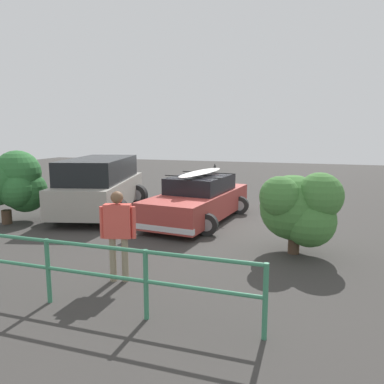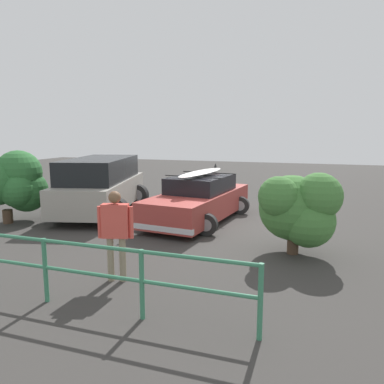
% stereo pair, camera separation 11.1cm
% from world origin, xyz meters
% --- Properties ---
extents(ground_plane, '(44.00, 44.00, 0.02)m').
position_xyz_m(ground_plane, '(0.00, 0.00, -0.01)').
color(ground_plane, '#383533').
rests_on(ground_plane, ground).
extents(parking_stripe, '(0.12, 3.78, 0.00)m').
position_xyz_m(parking_stripe, '(2.43, -0.42, 0.00)').
color(parking_stripe, silver).
rests_on(parking_stripe, ground).
extents(sedan_car, '(2.58, 4.61, 1.60)m').
position_xyz_m(sedan_car, '(0.78, -0.46, 0.63)').
color(sedan_car, '#9E3833').
rests_on(sedan_car, ground).
extents(suv_car, '(3.16, 4.92, 1.77)m').
position_xyz_m(suv_car, '(4.09, -0.47, 0.91)').
color(suv_car, '#9E998E').
rests_on(suv_car, ground).
extents(person_bystander, '(0.61, 0.30, 1.61)m').
position_xyz_m(person_bystander, '(0.80, 4.34, 0.97)').
color(person_bystander, gray).
rests_on(person_bystander, ground).
extents(railing_fence, '(8.30, 0.17, 1.01)m').
position_xyz_m(railing_fence, '(2.24, 5.40, 0.68)').
color(railing_fence, '#387F5B').
rests_on(railing_fence, ground).
extents(bush_near_left, '(1.72, 1.53, 1.79)m').
position_xyz_m(bush_near_left, '(-2.14, 1.87, 1.02)').
color(bush_near_left, '#4C3828').
rests_on(bush_near_left, ground).
extents(bush_near_right, '(1.80, 1.80, 2.08)m').
position_xyz_m(bush_near_right, '(5.80, 1.37, 1.15)').
color(bush_near_right, '#4C3828').
rests_on(bush_near_right, ground).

